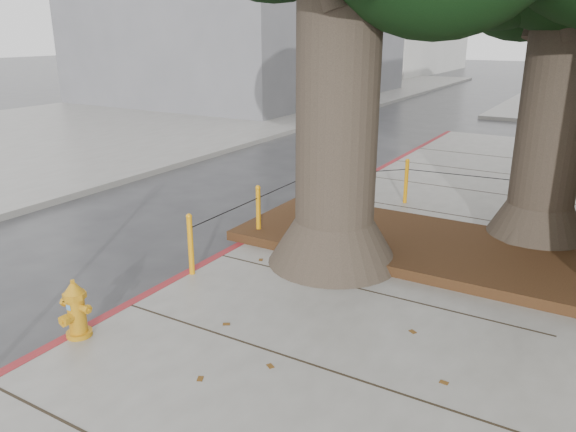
% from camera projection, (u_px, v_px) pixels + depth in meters
% --- Properties ---
extents(ground, '(140.00, 140.00, 0.00)m').
position_uv_depth(ground, '(253.00, 356.00, 6.52)').
color(ground, '#28282B').
rests_on(ground, ground).
extents(sidewalk_opposite, '(14.00, 60.00, 0.15)m').
position_uv_depth(sidewalk_opposite, '(96.00, 127.00, 21.44)').
color(sidewalk_opposite, slate).
rests_on(sidewalk_opposite, ground).
extents(curb_red, '(0.14, 26.00, 0.16)m').
position_uv_depth(curb_red, '(238.00, 249.00, 9.51)').
color(curb_red, maroon).
rests_on(curb_red, ground).
extents(planter_bed, '(6.40, 2.60, 0.16)m').
position_uv_depth(planter_bed, '(431.00, 247.00, 9.20)').
color(planter_bed, black).
rests_on(planter_bed, sidewalk_main).
extents(bollard_ring, '(3.79, 5.39, 0.95)m').
position_uv_depth(bollard_ring, '(347.00, 198.00, 10.30)').
color(bollard_ring, orange).
rests_on(bollard_ring, sidewalk_main).
extents(fire_hydrant, '(0.38, 0.34, 0.72)m').
position_uv_depth(fire_hydrant, '(76.00, 309.00, 6.57)').
color(fire_hydrant, orange).
rests_on(fire_hydrant, sidewalk_main).
extents(car_dark, '(2.17, 4.24, 1.18)m').
position_uv_depth(car_dark, '(271.00, 94.00, 27.56)').
color(car_dark, black).
rests_on(car_dark, ground).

